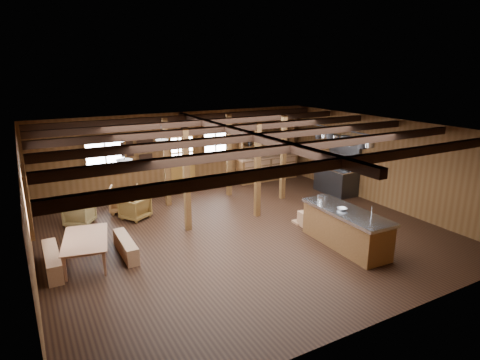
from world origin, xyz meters
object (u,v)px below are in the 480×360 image
object	(u,v)px
commercial_range	(337,175)
armchair_a	(135,208)
dining_table	(88,250)
armchair_b	(124,199)
armchair_c	(80,214)
kitchen_island	(345,228)

from	to	relation	value
commercial_range	armchair_a	world-z (taller)	commercial_range
commercial_range	dining_table	world-z (taller)	commercial_range
armchair_b	armchair_c	bearing A→B (deg)	37.35
dining_table	armchair_a	world-z (taller)	armchair_a
kitchen_island	armchair_a	xyz separation A→B (m)	(-4.06, 4.37, -0.15)
commercial_range	dining_table	distance (m)	8.65
dining_table	armchair_b	distance (m)	3.38
kitchen_island	armchair_b	size ratio (longest dim) A/B	2.92
dining_table	armchair_b	xyz separation A→B (m)	(1.54, 3.00, 0.10)
dining_table	armchair_a	distance (m)	2.75
armchair_c	commercial_range	bearing A→B (deg)	-155.85
commercial_range	armchair_a	xyz separation A→B (m)	(-6.91, 0.91, -0.30)
dining_table	armchair_b	bearing A→B (deg)	-16.02
armchair_b	dining_table	bearing A→B (deg)	80.52
armchair_c	kitchen_island	bearing A→B (deg)	172.24
dining_table	kitchen_island	bearing A→B (deg)	-99.63
commercial_range	armchair_c	distance (m)	8.47
commercial_range	armchair_c	size ratio (longest dim) A/B	2.69
kitchen_island	commercial_range	bearing A→B (deg)	52.51
commercial_range	dining_table	xyz separation A→B (m)	(-8.55, -1.30, -0.33)
commercial_range	armchair_b	distance (m)	7.22
commercial_range	armchair_b	size ratio (longest dim) A/B	2.22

